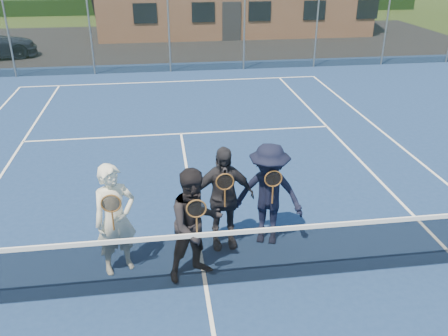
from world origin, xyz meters
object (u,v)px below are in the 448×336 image
Objects in this scene: tennis_net at (205,257)px; player_b at (196,225)px; player_a at (115,220)px; player_c at (223,198)px; player_d at (268,195)px.

tennis_net is 0.50m from player_b.
player_a is 1.00× the size of player_c.
player_d is at bearing -0.07° from player_c.
tennis_net is 6.49× the size of player_c.
tennis_net is at bearing -110.85° from player_c.
player_d reaches higher than tennis_net.
player_b is (-0.10, 0.30, 0.38)m from tennis_net.
player_a is 2.50m from player_d.
player_c and player_d have the same top height.
player_c is at bearing 69.15° from tennis_net.
player_a is at bearing 165.22° from player_b.
player_c is at bearing 179.93° from player_d.
player_b is 1.49m from player_d.
player_b is at bearing -14.78° from player_a.
player_c is (0.51, 0.76, 0.00)m from player_b.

